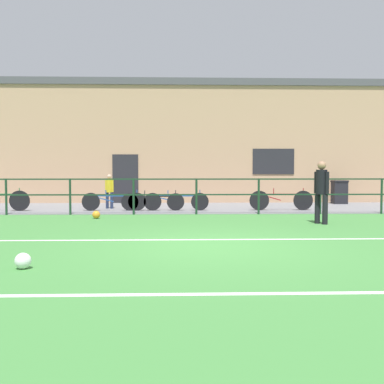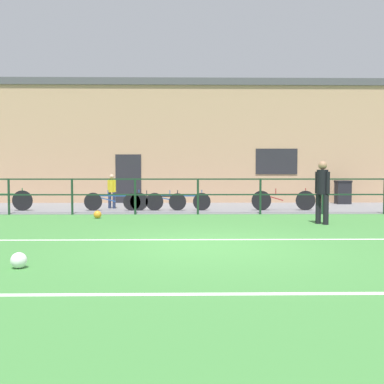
{
  "view_description": "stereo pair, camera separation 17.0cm",
  "coord_description": "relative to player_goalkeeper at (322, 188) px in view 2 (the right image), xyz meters",
  "views": [
    {
      "loc": [
        -0.59,
        -8.16,
        1.38
      ],
      "look_at": [
        -0.24,
        2.89,
        0.86
      ],
      "focal_mm": 41.65,
      "sensor_mm": 36.0,
      "label": 1
    },
    {
      "loc": [
        -0.42,
        -8.16,
        1.38
      ],
      "look_at": [
        -0.24,
        2.89,
        0.86
      ],
      "focal_mm": 41.65,
      "sensor_mm": 36.0,
      "label": 2
    }
  ],
  "objects": [
    {
      "name": "clubhouse_facade",
      "position": [
        -3.15,
        8.88,
        1.76
      ],
      "size": [
        28.0,
        2.56,
        5.36
      ],
      "color": "tan",
      "rests_on": "ground"
    },
    {
      "name": "trash_bin_0",
      "position": [
        3.01,
        6.9,
        -0.42
      ],
      "size": [
        0.6,
        0.51,
        0.98
      ],
      "color": "black",
      "rests_on": "pavement_strip"
    },
    {
      "name": "field_line_hash",
      "position": [
        -3.15,
        -6.56,
        -0.93
      ],
      "size": [
        36.0,
        0.11,
        0.0
      ],
      "primitive_type": "cube",
      "color": "white",
      "rests_on": "ground"
    },
    {
      "name": "pavement_strip",
      "position": [
        -3.15,
        5.18,
        -0.92
      ],
      "size": [
        48.0,
        5.0,
        0.02
      ],
      "primitive_type": "cube",
      "color": "slate",
      "rests_on": "ground"
    },
    {
      "name": "field_line_touchline",
      "position": [
        -3.15,
        -2.59,
        -0.93
      ],
      "size": [
        36.0,
        0.11,
        0.0
      ],
      "primitive_type": "cube",
      "color": "white",
      "rests_on": "ground"
    },
    {
      "name": "bicycle_parked_2",
      "position": [
        -5.95,
        3.88,
        -0.59
      ],
      "size": [
        2.2,
        0.04,
        0.72
      ],
      "color": "black",
      "rests_on": "pavement_strip"
    },
    {
      "name": "soccer_ball_spare",
      "position": [
        -5.93,
        -5.19,
        -0.82
      ],
      "size": [
        0.23,
        0.23,
        0.23
      ],
      "primitive_type": "sphere",
      "color": "white",
      "rests_on": "ground"
    },
    {
      "name": "player_goalkeeper",
      "position": [
        0.0,
        0.0,
        0.0
      ],
      "size": [
        0.3,
        0.39,
        1.64
      ],
      "rotation": [
        0.0,
        0.0,
        5.31
      ],
      "color": "black",
      "rests_on": "ground"
    },
    {
      "name": "spectator_child",
      "position": [
        -6.24,
        4.8,
        -0.2
      ],
      "size": [
        0.32,
        0.22,
        1.25
      ],
      "rotation": [
        0.0,
        0.0,
        2.77
      ],
      "color": "#232D4C",
      "rests_on": "pavement_strip"
    },
    {
      "name": "ground",
      "position": [
        -3.15,
        -3.32,
        -0.95
      ],
      "size": [
        60.0,
        44.0,
        0.04
      ],
      "primitive_type": "cube",
      "color": "#42843D"
    },
    {
      "name": "perimeter_fence",
      "position": [
        -3.15,
        2.68,
        -0.18
      ],
      "size": [
        36.07,
        0.07,
        1.15
      ],
      "color": "#193823",
      "rests_on": "ground"
    },
    {
      "name": "soccer_ball_match",
      "position": [
        -6.13,
        1.52,
        -0.82
      ],
      "size": [
        0.23,
        0.23,
        0.23
      ],
      "primitive_type": "sphere",
      "color": "orange",
      "rests_on": "ground"
    },
    {
      "name": "bicycle_parked_3",
      "position": [
        -0.15,
        3.88,
        -0.56
      ],
      "size": [
        2.22,
        0.04,
        0.77
      ],
      "color": "black",
      "rests_on": "pavement_strip"
    },
    {
      "name": "bicycle_parked_1",
      "position": [
        -4.62,
        3.88,
        -0.59
      ],
      "size": [
        2.18,
        0.04,
        0.71
      ],
      "color": "black",
      "rests_on": "pavement_strip"
    },
    {
      "name": "bicycle_parked_0",
      "position": [
        -3.81,
        3.88,
        -0.59
      ],
      "size": [
        2.25,
        0.04,
        0.71
      ],
      "color": "black",
      "rests_on": "pavement_strip"
    }
  ]
}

